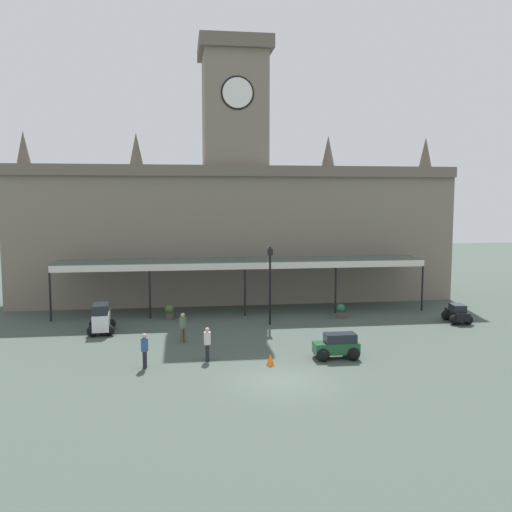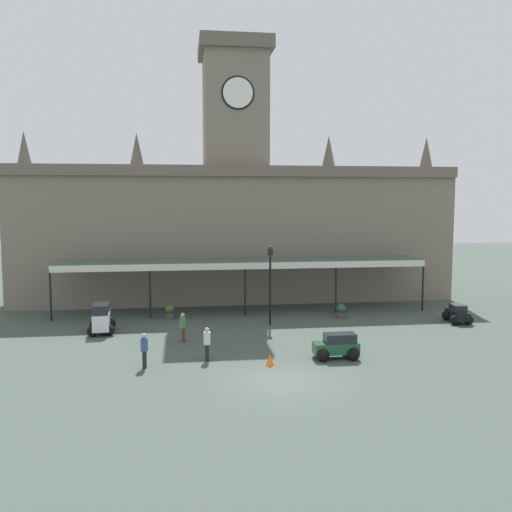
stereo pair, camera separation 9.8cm
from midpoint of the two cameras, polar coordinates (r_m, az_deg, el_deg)
ground_plane at (r=24.73m, az=2.74°, el=-12.85°), size 140.00×140.00×0.00m
station_building at (r=43.86m, az=-2.10°, el=3.62°), size 33.64×6.64×19.96m
entrance_canopy at (r=38.56m, az=-1.28°, el=-0.59°), size 25.65×3.26×3.72m
car_white_van at (r=34.27m, az=-15.62°, el=-6.33°), size 1.72×2.47×1.77m
car_green_estate at (r=28.19m, az=8.45°, el=-9.34°), size 2.26×1.55×1.27m
car_black_sedan at (r=38.06m, az=20.20°, el=-5.73°), size 1.65×2.13×1.19m
pedestrian_near_entrance at (r=26.81m, az=-11.39°, el=-9.43°), size 0.34×0.39×1.67m
pedestrian_beside_cars at (r=31.08m, az=-7.50°, el=-7.23°), size 0.34×0.34×1.67m
pedestrian_crossing_forecourt at (r=27.54m, az=-4.99°, el=-8.92°), size 0.34×0.39×1.67m
victorian_lamppost at (r=34.69m, az=1.56°, el=-2.11°), size 0.30×0.30×5.00m
traffic_cone at (r=26.86m, az=1.56°, el=-10.66°), size 0.40×0.40×0.58m
planter_by_canopy at (r=37.46m, az=8.85°, el=-5.64°), size 0.60×0.60×0.96m
planter_forecourt_centre at (r=37.23m, az=-8.86°, el=-5.71°), size 0.60×0.60×0.96m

